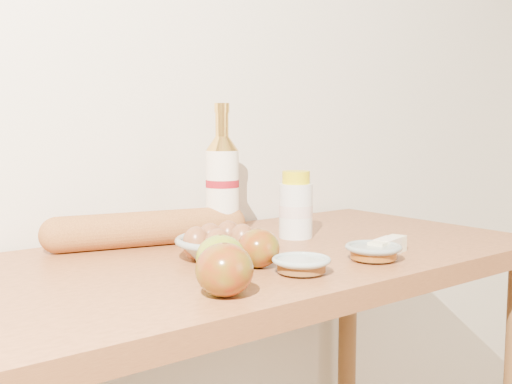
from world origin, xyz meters
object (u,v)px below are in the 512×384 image
Objects in this scene: table at (246,316)px; cream_bottle at (296,207)px; bourbon_bottle at (222,184)px; egg_bowl at (222,245)px; baguette at (148,229)px.

cream_bottle is (0.18, 0.06, 0.19)m from table.
table is 8.37× the size of cream_bottle.
bourbon_bottle is at bearing 70.94° from table.
table is 0.16m from egg_bowl.
table is 5.74× the size of egg_bowl.
bourbon_bottle reaches higher than table.
bourbon_bottle is 0.17m from cream_bottle.
bourbon_bottle reaches higher than baguette.
table is 0.27m from cream_bottle.
cream_bottle is at bearing -7.94° from baguette.
baguette is (-0.29, 0.12, -0.03)m from cream_bottle.
egg_bowl is at bearing -172.61° from table.
baguette is (-0.05, 0.19, 0.01)m from egg_bowl.
bourbon_bottle is at bearing 2.68° from baguette.
cream_bottle reaches higher than table.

